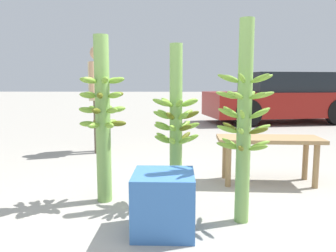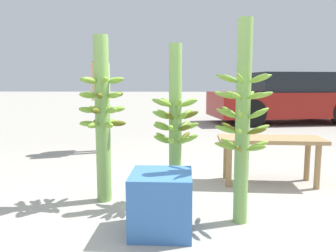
# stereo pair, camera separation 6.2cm
# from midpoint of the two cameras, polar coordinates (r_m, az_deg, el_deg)

# --- Properties ---
(ground_plane) EXTENTS (80.00, 80.00, 0.00)m
(ground_plane) POSITION_cam_midpoint_polar(r_m,az_deg,el_deg) (2.61, 1.20, -16.82)
(ground_plane) COLOR #9E998E
(banana_stalk_left) EXTENTS (0.42, 0.42, 1.49)m
(banana_stalk_left) POSITION_cam_midpoint_polar(r_m,az_deg,el_deg) (2.98, -11.88, 1.78)
(banana_stalk_left) COLOR #7AA851
(banana_stalk_left) RESTS_ON ground_plane
(banana_stalk_center) EXTENTS (0.42, 0.42, 1.41)m
(banana_stalk_center) POSITION_cam_midpoint_polar(r_m,az_deg,el_deg) (2.85, 0.77, 0.35)
(banana_stalk_center) COLOR #7AA851
(banana_stalk_center) RESTS_ON ground_plane
(banana_stalk_right) EXTENTS (0.44, 0.42, 1.54)m
(banana_stalk_right) POSITION_cam_midpoint_polar(r_m,az_deg,el_deg) (2.52, 12.43, 0.93)
(banana_stalk_right) COLOR #7AA851
(banana_stalk_right) RESTS_ON ground_plane
(vendor_person) EXTENTS (0.22, 0.55, 1.64)m
(vendor_person) POSITION_cam_midpoint_polar(r_m,az_deg,el_deg) (5.18, -12.41, 6.46)
(vendor_person) COLOR brown
(vendor_person) RESTS_ON ground_plane
(market_bench) EXTENTS (1.10, 0.45, 0.50)m
(market_bench) POSITION_cam_midpoint_polar(r_m,az_deg,el_deg) (3.66, 16.70, -3.23)
(market_bench) COLOR #99754C
(market_bench) RESTS_ON ground_plane
(parked_car) EXTENTS (4.20, 2.38, 1.36)m
(parked_car) POSITION_cam_midpoint_polar(r_m,az_deg,el_deg) (9.50, 18.94, 4.56)
(parked_car) COLOR maroon
(parked_car) RESTS_ON ground_plane
(produce_crate) EXTENTS (0.44, 0.44, 0.44)m
(produce_crate) POSITION_cam_midpoint_polar(r_m,az_deg,el_deg) (2.42, -1.52, -13.18)
(produce_crate) COLOR #386BB2
(produce_crate) RESTS_ON ground_plane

